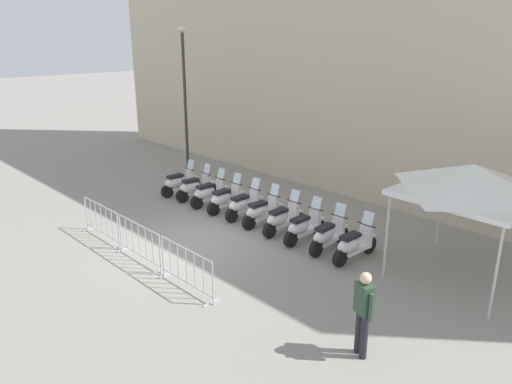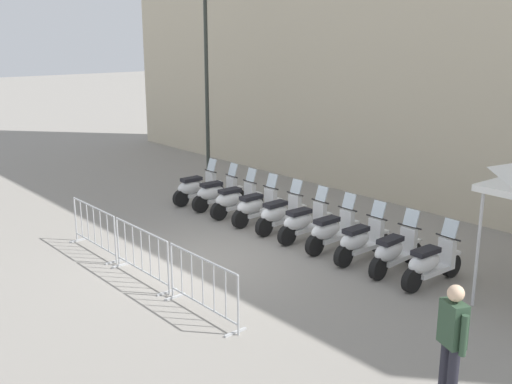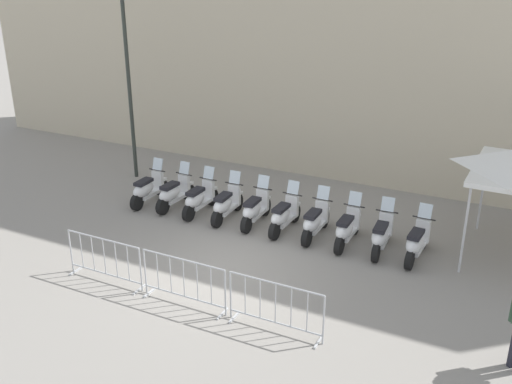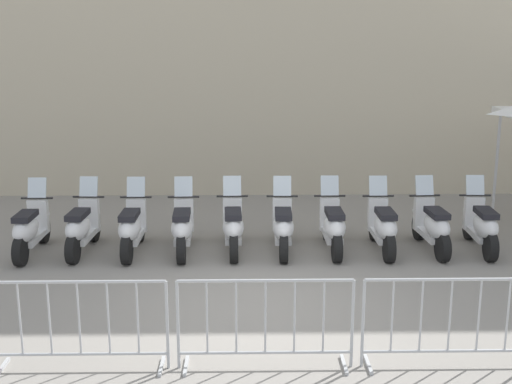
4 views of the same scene
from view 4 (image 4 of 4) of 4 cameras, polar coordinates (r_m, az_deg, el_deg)
ground_plane at (r=9.52m, az=0.42°, el=-9.64°), size 120.00×120.00×0.00m
motorcycle_0 at (r=12.08m, az=-18.73°, el=-3.05°), size 0.56×1.72×1.24m
motorcycle_1 at (r=11.92m, az=-14.65°, el=-2.99°), size 0.56×1.72×1.24m
motorcycle_2 at (r=11.71m, az=-10.55°, el=-3.06°), size 0.56×1.72×1.24m
motorcycle_3 at (r=11.60m, az=-6.29°, el=-3.07°), size 0.56×1.73×1.24m
motorcycle_4 at (r=11.59m, az=-1.99°, el=-3.01°), size 0.56×1.73×1.24m
motorcycle_5 at (r=11.59m, az=2.28°, el=-3.01°), size 0.56×1.72×1.24m
motorcycle_6 at (r=11.68m, az=6.54°, el=-2.96°), size 0.56×1.72×1.24m
motorcycle_7 at (r=11.80m, az=10.74°, el=-2.94°), size 0.56×1.72×1.24m
motorcycle_8 at (r=12.03m, az=14.79°, el=-2.84°), size 0.56×1.73×1.24m
motorcycle_9 at (r=12.29m, az=18.65°, el=-2.77°), size 0.56×1.72×1.24m
barrier_segment_0 at (r=7.91m, az=-14.83°, el=-10.98°), size 2.00×0.49×1.07m
barrier_segment_1 at (r=7.69m, az=0.77°, el=-11.23°), size 2.00×0.49×1.07m
barrier_segment_2 at (r=8.03m, az=16.11°, el=-10.69°), size 2.00×0.49×1.07m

